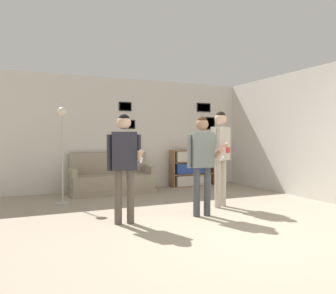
# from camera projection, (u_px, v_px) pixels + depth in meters

# --- Properties ---
(ground_plane) EXTENTS (20.00, 20.00, 0.00)m
(ground_plane) POSITION_uv_depth(u_px,v_px,m) (262.00, 240.00, 4.04)
(ground_plane) COLOR gray
(wall_back) EXTENTS (7.81, 0.08, 2.70)m
(wall_back) POSITION_uv_depth(u_px,v_px,m) (141.00, 134.00, 8.19)
(wall_back) COLOR beige
(wall_back) RESTS_ON ground_plane
(wall_right) EXTENTS (0.06, 6.95, 2.70)m
(wall_right) POSITION_uv_depth(u_px,v_px,m) (293.00, 134.00, 7.18)
(wall_right) COLOR beige
(wall_right) RESTS_ON ground_plane
(couch) EXTENTS (1.87, 0.80, 0.92)m
(couch) POSITION_uv_depth(u_px,v_px,m) (112.00, 180.00, 7.50)
(couch) COLOR gray
(couch) RESTS_ON ground_plane
(bookshelf) EXTENTS (1.19, 0.30, 0.94)m
(bookshelf) POSITION_uv_depth(u_px,v_px,m) (192.00, 168.00, 8.55)
(bookshelf) COLOR olive
(bookshelf) RESTS_ON ground_plane
(floor_lamp) EXTENTS (0.28, 0.28, 1.84)m
(floor_lamp) POSITION_uv_depth(u_px,v_px,m) (62.00, 145.00, 6.17)
(floor_lamp) COLOR #ADA89E
(floor_lamp) RESTS_ON ground_plane
(person_player_foreground_left) EXTENTS (0.49, 0.51, 1.61)m
(person_player_foreground_left) POSITION_uv_depth(u_px,v_px,m) (124.00, 157.00, 4.77)
(person_player_foreground_left) COLOR brown
(person_player_foreground_left) RESTS_ON ground_plane
(person_player_foreground_center) EXTENTS (0.50, 0.48, 1.60)m
(person_player_foreground_center) POSITION_uv_depth(u_px,v_px,m) (202.00, 156.00, 5.25)
(person_player_foreground_center) COLOR #3D4247
(person_player_foreground_center) RESTS_ON ground_plane
(person_watcher_holding_cup) EXTENTS (0.46, 0.55, 1.74)m
(person_watcher_holding_cup) POSITION_uv_depth(u_px,v_px,m) (221.00, 148.00, 5.95)
(person_watcher_holding_cup) COLOR #B7AD99
(person_watcher_holding_cup) RESTS_ON ground_plane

